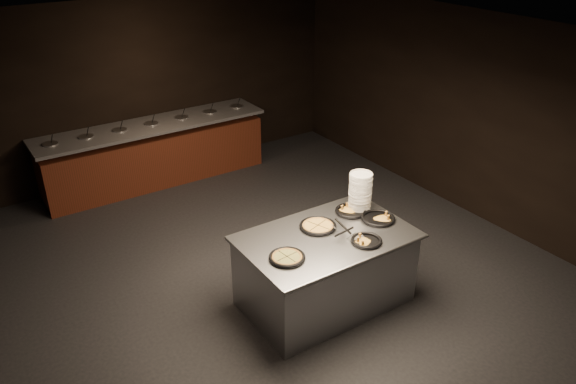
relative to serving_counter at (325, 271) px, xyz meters
name	(u,v)px	position (x,y,z in m)	size (l,w,h in m)	color
room	(269,180)	(-0.38, 0.55, 1.02)	(7.02, 8.02, 2.92)	black
salad_bar	(156,157)	(-0.38, 4.11, 0.01)	(3.70, 0.83, 1.18)	#581F14
serving_counter	(325,271)	(0.00, 0.00, 0.00)	(1.89, 1.21, 0.90)	silver
plate_stack	(360,191)	(0.70, 0.28, 0.69)	(0.27, 0.27, 0.45)	white
pan_veggie_whole	(287,257)	(-0.61, -0.14, 0.49)	(0.38, 0.38, 0.04)	black
pan_cheese_whole	(318,226)	(0.02, 0.19, 0.49)	(0.41, 0.41, 0.04)	black
pan_cheese_slices_a	(351,211)	(0.55, 0.25, 0.49)	(0.37, 0.37, 0.04)	black
pan_cheese_slices_b	(367,241)	(0.28, -0.35, 0.49)	(0.33, 0.33, 0.04)	black
pan_veggie_slices	(378,218)	(0.70, -0.06, 0.49)	(0.39, 0.39, 0.04)	black
server_left	(339,227)	(0.13, -0.05, 0.55)	(0.21, 0.33, 0.18)	silver
server_right	(348,234)	(0.14, -0.20, 0.55)	(0.31, 0.20, 0.16)	silver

